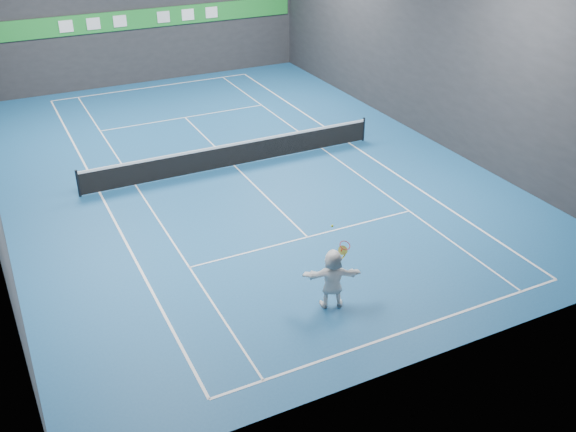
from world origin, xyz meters
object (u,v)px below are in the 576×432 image
player (332,279)px  tennis_net (234,154)px  tennis_ball (332,226)px  tennis_racket (344,247)px

player → tennis_net: 10.07m
tennis_ball → tennis_net: (1.24, 10.03, -2.06)m
tennis_net → tennis_racket: tennis_racket is taller
tennis_ball → tennis_net: 10.32m
tennis_ball → tennis_racket: size_ratio=0.12×
tennis_net → tennis_ball: bearing=-97.1°
tennis_ball → tennis_racket: 0.95m
tennis_net → tennis_racket: size_ratio=21.64×
tennis_ball → player: bearing=20.5°
tennis_ball → tennis_net: bearing=82.9°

